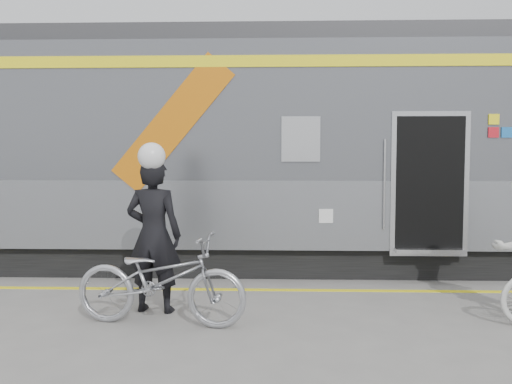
{
  "coord_description": "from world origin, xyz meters",
  "views": [
    {
      "loc": [
        -0.31,
        -5.77,
        2.02
      ],
      "look_at": [
        -0.55,
        1.6,
        1.5
      ],
      "focal_mm": 38.0,
      "sensor_mm": 36.0,
      "label": 1
    }
  ],
  "objects": [
    {
      "name": "ground",
      "position": [
        0.0,
        0.0,
        0.0
      ],
      "size": [
        90.0,
        90.0,
        0.0
      ],
      "primitive_type": "plane",
      "color": "slate",
      "rests_on": "ground"
    },
    {
      "name": "train",
      "position": [
        -0.09,
        4.19,
        2.05
      ],
      "size": [
        24.0,
        3.17,
        4.1
      ],
      "color": "black",
      "rests_on": "ground"
    },
    {
      "name": "safety_strip",
      "position": [
        0.0,
        2.15,
        0.0
      ],
      "size": [
        24.0,
        0.12,
        0.01
      ],
      "primitive_type": "cube",
      "color": "yellow",
      "rests_on": "ground"
    },
    {
      "name": "man",
      "position": [
        -1.84,
        1.03,
        0.98
      ],
      "size": [
        0.78,
        0.57,
        1.97
      ],
      "primitive_type": "imported",
      "rotation": [
        0.0,
        0.0,
        3.0
      ],
      "color": "black",
      "rests_on": "ground"
    },
    {
      "name": "bicycle_left",
      "position": [
        -1.64,
        0.48,
        0.54
      ],
      "size": [
        2.14,
        1.0,
        1.08
      ],
      "primitive_type": "imported",
      "rotation": [
        0.0,
        0.0,
        1.43
      ],
      "color": "#A5A7AD",
      "rests_on": "ground"
    },
    {
      "name": "helmet_man",
      "position": [
        -1.84,
        1.03,
        2.14
      ],
      "size": [
        0.34,
        0.34,
        0.34
      ],
      "primitive_type": "sphere",
      "color": "white",
      "rests_on": "man"
    }
  ]
}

